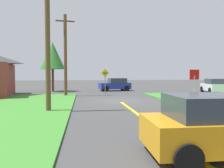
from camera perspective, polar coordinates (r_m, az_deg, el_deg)
ground_plane at (r=18.06m, az=1.90°, el=-4.30°), size 120.00×120.00×0.00m
lane_stripe_center at (r=10.34m, az=9.18°, el=-9.49°), size 0.20×14.00×0.01m
stop_sign at (r=17.28m, az=20.24°, el=1.00°), size 0.72×0.07×2.47m
car_behind_on_main_road at (r=6.58m, az=25.42°, el=-9.61°), size 3.96×2.14×1.62m
car_approaching_junction at (r=28.70m, az=0.85°, el=-0.13°), size 4.12×2.48×1.62m
car_on_crossroad at (r=28.03m, az=24.70°, el=-0.43°), size 2.74×4.23×1.62m
utility_pole_near at (r=13.33m, az=-16.08°, el=10.06°), size 1.80×0.30×7.58m
utility_pole_mid at (r=22.31m, az=-11.79°, el=7.39°), size 1.80×0.34×7.88m
direction_sign at (r=23.94m, az=-1.76°, el=1.45°), size 0.90×0.18×2.71m
oak_tree_left at (r=28.58m, az=-14.91°, el=6.97°), size 3.01×3.01×6.07m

